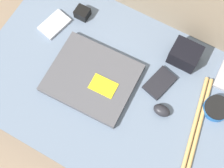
% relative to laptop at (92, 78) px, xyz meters
% --- Properties ---
extents(ground_plane, '(8.00, 8.00, 0.00)m').
position_rel_laptop_xyz_m(ground_plane, '(0.07, 0.01, -0.17)').
color(ground_plane, '#7A6651').
extents(couch_seat, '(0.95, 0.63, 0.15)m').
position_rel_laptop_xyz_m(couch_seat, '(0.07, 0.01, -0.09)').
color(couch_seat, slate).
rests_on(couch_seat, ground_plane).
extents(laptop, '(0.31, 0.26, 0.03)m').
position_rel_laptop_xyz_m(laptop, '(0.00, 0.00, 0.00)').
color(laptop, '#47474C').
rests_on(laptop, couch_seat).
extents(computer_mouse, '(0.06, 0.04, 0.03)m').
position_rel_laptop_xyz_m(computer_mouse, '(0.27, 0.01, 0.00)').
color(computer_mouse, black).
rests_on(computer_mouse, couch_seat).
extents(speaker_puck, '(0.09, 0.09, 0.03)m').
position_rel_laptop_xyz_m(speaker_puck, '(0.42, 0.11, 0.00)').
color(speaker_puck, '#1E569E').
rests_on(speaker_puck, couch_seat).
extents(phone_silver, '(0.09, 0.12, 0.01)m').
position_rel_laptop_xyz_m(phone_silver, '(-0.23, 0.12, -0.01)').
color(phone_silver, '#B7B7BC').
rests_on(phone_silver, couch_seat).
extents(phone_black, '(0.10, 0.12, 0.01)m').
position_rel_laptop_xyz_m(phone_black, '(0.22, 0.10, -0.01)').
color(phone_black, black).
rests_on(phone_black, couch_seat).
extents(camera_pouch, '(0.10, 0.08, 0.07)m').
position_rel_laptop_xyz_m(camera_pouch, '(0.25, 0.23, 0.02)').
color(camera_pouch, black).
rests_on(camera_pouch, couch_seat).
extents(charger_brick, '(0.05, 0.05, 0.04)m').
position_rel_laptop_xyz_m(charger_brick, '(-0.16, 0.21, 0.01)').
color(charger_brick, black).
rests_on(charger_brick, couch_seat).
extents(drumstick_pair, '(0.09, 0.34, 0.01)m').
position_rel_laptop_xyz_m(drumstick_pair, '(0.39, 0.03, -0.01)').
color(drumstick_pair, tan).
rests_on(drumstick_pair, couch_seat).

